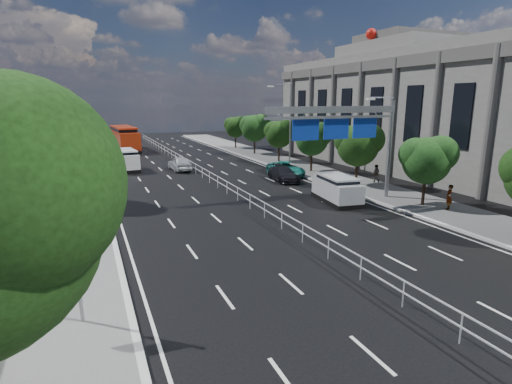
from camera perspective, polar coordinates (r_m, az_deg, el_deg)
ground at (r=17.91m, az=13.07°, el=-11.11°), size 160.00×160.00×0.00m
sidewalk_near at (r=14.99m, az=-27.47°, el=-17.03°), size 5.00×140.00×0.14m
kerb_near at (r=14.92m, az=-17.50°, el=-16.22°), size 0.25×140.00×0.15m
kerb_far at (r=24.05m, az=30.83°, el=-6.19°), size 0.25×140.00×0.15m
median_fence at (r=37.53m, az=-7.41°, el=2.59°), size 0.05×85.00×1.02m
hedge_near at (r=19.63m, az=-31.87°, el=-9.48°), size 1.00×36.00×0.44m
toilet_sign at (r=13.80m, az=-26.45°, el=-6.40°), size 1.62×0.18×4.34m
overhead_gantry at (r=28.53m, az=12.81°, el=9.43°), size 10.24×0.38×7.45m
streetlight_far at (r=44.13m, az=4.57°, el=10.31°), size 2.78×2.40×9.00m
civic_hall at (r=48.59m, az=21.12°, el=11.00°), size 14.40×36.00×14.35m
near_tree_back at (r=31.23m, az=-26.94°, el=6.80°), size 4.84×4.51×6.69m
far_tree_c at (r=29.38m, az=23.31°, el=4.51°), size 3.52×3.28×4.94m
far_tree_d at (r=34.91m, az=14.46°, el=6.76°), size 3.85×3.59×5.34m
far_tree_e at (r=41.10m, az=8.07°, el=7.73°), size 3.63×3.38×5.13m
far_tree_f at (r=47.66m, az=3.38°, el=8.45°), size 3.52×3.28×5.02m
far_tree_g at (r=54.45m, az=-0.16°, el=9.31°), size 3.96×3.69×5.45m
far_tree_h at (r=61.43m, az=-2.92°, el=9.40°), size 3.41×3.18×4.91m
white_minivan at (r=44.20m, az=-18.27°, el=4.34°), size 2.67×5.28×2.22m
red_bus at (r=62.61m, az=-18.35°, el=7.36°), size 3.60×11.84×3.49m
near_car_silver at (r=42.88m, az=-10.85°, el=4.06°), size 1.95×4.48×1.50m
near_car_dark at (r=66.50m, az=-18.64°, el=6.73°), size 1.84×4.86×1.58m
silver_minivan at (r=29.38m, az=11.48°, el=0.40°), size 2.57×4.88×1.94m
parked_car_teal at (r=39.29m, az=4.29°, el=3.34°), size 2.40×4.91×1.34m
parked_car_dark at (r=36.62m, az=3.95°, el=2.60°), size 2.15×4.57×1.29m
pedestrian_a at (r=29.21m, az=25.85°, el=-0.67°), size 0.73×0.67×1.68m
pedestrian_b at (r=36.76m, az=16.72°, el=2.56°), size 0.97×0.93×1.57m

